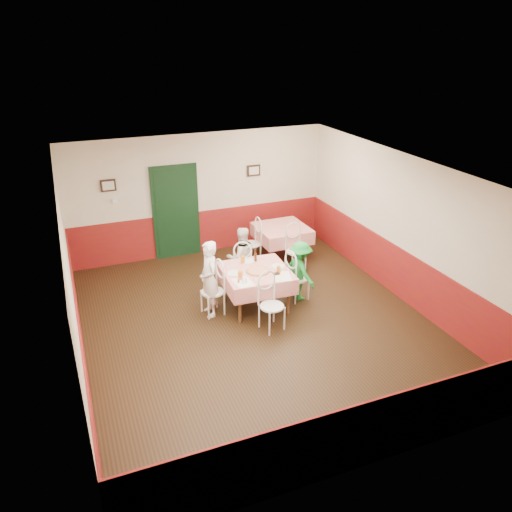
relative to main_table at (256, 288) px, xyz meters
name	(u,v)px	position (x,y,z in m)	size (l,w,h in m)	color
floor	(257,323)	(-0.22, -0.59, -0.38)	(7.00, 7.00, 0.00)	black
ceiling	(257,172)	(-0.22, -0.59, 2.42)	(7.00, 7.00, 0.00)	white
back_wall	(200,195)	(-0.22, 2.91, 1.02)	(6.00, 0.10, 2.80)	beige
front_wall	(375,373)	(-0.22, -4.09, 1.02)	(6.00, 0.10, 2.80)	beige
left_wall	(71,283)	(-3.22, -0.59, 1.02)	(0.10, 7.00, 2.80)	beige
right_wall	(404,229)	(2.78, -0.59, 1.02)	(0.10, 7.00, 2.80)	beige
wainscot_back	(202,231)	(-0.22, 2.89, 0.12)	(6.00, 0.03, 1.00)	maroon
wainscot_front	(367,434)	(-0.22, -4.08, 0.12)	(6.00, 0.03, 1.00)	maroon
wainscot_left	(80,334)	(-3.20, -0.59, 0.12)	(0.03, 7.00, 1.00)	maroon
wainscot_right	(397,271)	(2.77, -0.59, 0.12)	(0.03, 7.00, 1.00)	maroon
door	(176,213)	(-0.82, 2.86, 0.68)	(0.96, 0.06, 2.10)	black
picture_left	(108,185)	(-2.22, 2.86, 1.48)	(0.32, 0.03, 0.26)	black
picture_right	(254,171)	(1.08, 2.86, 1.48)	(0.32, 0.03, 0.26)	black
thermostat	(115,201)	(-2.12, 2.86, 1.12)	(0.10, 0.03, 0.10)	white
main_table	(256,288)	(0.00, 0.00, 0.00)	(1.22, 1.22, 0.77)	red
second_table	(282,242)	(1.38, 1.86, 0.00)	(1.12, 1.12, 0.77)	red
chair_left	(212,292)	(-0.85, 0.04, 0.08)	(0.42, 0.42, 0.90)	white
chair_right	(297,278)	(0.85, -0.04, 0.08)	(0.42, 0.42, 0.90)	white
chair_far	(242,266)	(0.04, 0.85, 0.08)	(0.42, 0.42, 0.90)	white
chair_near	(272,306)	(-0.04, -0.85, 0.08)	(0.42, 0.42, 0.90)	white
chair_second_a	(251,244)	(0.63, 1.86, 0.08)	(0.42, 0.42, 0.90)	white
chair_second_b	(296,252)	(1.38, 1.11, 0.08)	(0.42, 0.42, 0.90)	white
pizza	(258,271)	(0.01, -0.06, 0.40)	(0.42, 0.42, 0.03)	#B74723
plate_left	(234,273)	(-0.44, 0.02, 0.39)	(0.25, 0.25, 0.01)	white
plate_right	(278,266)	(0.45, -0.01, 0.39)	(0.25, 0.25, 0.01)	white
plate_far	(248,261)	(0.00, 0.40, 0.39)	(0.25, 0.25, 0.01)	white
glass_a	(240,275)	(-0.40, -0.23, 0.46)	(0.08, 0.08, 0.15)	#BF7219
glass_b	(279,270)	(0.35, -0.26, 0.45)	(0.07, 0.07, 0.13)	#BF7219
glass_c	(243,259)	(-0.12, 0.39, 0.46)	(0.08, 0.08, 0.15)	#BF7219
beer_bottle	(255,256)	(0.14, 0.37, 0.49)	(0.05, 0.05, 0.20)	#381C0A
shaker_a	(243,281)	(-0.42, -0.40, 0.43)	(0.04, 0.04, 0.09)	silver
shaker_b	(246,281)	(-0.36, -0.43, 0.43)	(0.04, 0.04, 0.09)	silver
shaker_c	(239,280)	(-0.47, -0.36, 0.43)	(0.04, 0.04, 0.09)	#B23319
menu_left	(243,282)	(-0.40, -0.36, 0.39)	(0.30, 0.40, 0.00)	white
menu_right	(282,276)	(0.35, -0.42, 0.39)	(0.30, 0.40, 0.00)	white
wallet	(276,274)	(0.29, -0.29, 0.40)	(0.11, 0.09, 0.02)	black
diner_left	(209,279)	(-0.90, 0.04, 0.35)	(0.53, 0.35, 1.45)	gray
diner_far	(242,257)	(0.04, 0.90, 0.26)	(0.62, 0.48, 1.28)	gray
diner_right	(300,271)	(0.90, -0.04, 0.22)	(0.77, 0.44, 1.20)	gray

